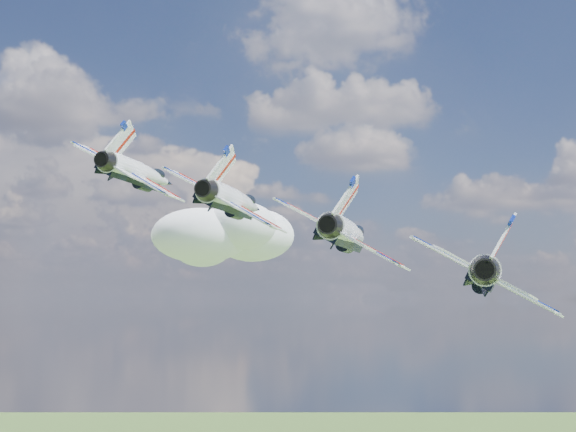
{
  "coord_description": "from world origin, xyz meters",
  "views": [
    {
      "loc": [
        3.1,
        -48.38,
        140.76
      ],
      "look_at": [
        8.66,
        19.38,
        147.83
      ],
      "focal_mm": 50.0,
      "sensor_mm": 36.0,
      "label": 1
    }
  ],
  "objects_px": {
    "jet_0": "(140,173)",
    "jet_3": "(486,274)",
    "jet_1": "(234,200)",
    "jet_2": "(347,233)"
  },
  "relations": [
    {
      "from": "jet_0",
      "to": "jet_3",
      "type": "xyz_separation_m",
      "value": [
        27.3,
        -21.25,
        -10.42
      ]
    },
    {
      "from": "jet_0",
      "to": "jet_3",
      "type": "height_order",
      "value": "jet_0"
    },
    {
      "from": "jet_0",
      "to": "jet_1",
      "type": "relative_size",
      "value": 1.0
    },
    {
      "from": "jet_0",
      "to": "jet_2",
      "type": "height_order",
      "value": "jet_0"
    },
    {
      "from": "jet_2",
      "to": "jet_3",
      "type": "distance_m",
      "value": 12.04
    },
    {
      "from": "jet_2",
      "to": "jet_3",
      "type": "xyz_separation_m",
      "value": [
        9.1,
        -7.08,
        -3.47
      ]
    },
    {
      "from": "jet_0",
      "to": "jet_2",
      "type": "relative_size",
      "value": 1.0
    },
    {
      "from": "jet_3",
      "to": "jet_1",
      "type": "bearing_deg",
      "value": 161.28
    },
    {
      "from": "jet_2",
      "to": "jet_3",
      "type": "relative_size",
      "value": 1.0
    },
    {
      "from": "jet_1",
      "to": "jet_3",
      "type": "relative_size",
      "value": 1.0
    }
  ]
}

